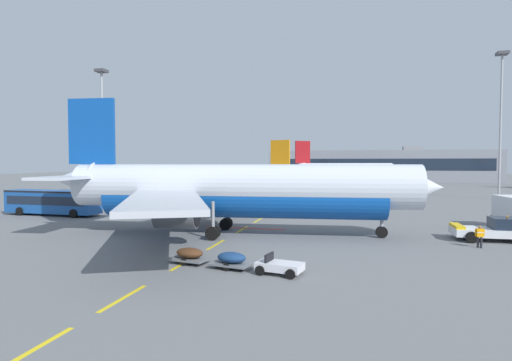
# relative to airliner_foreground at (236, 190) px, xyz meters

# --- Properties ---
(ground) EXTENTS (400.00, 400.00, 0.00)m
(ground) POSITION_rel_airliner_foreground_xyz_m (21.81, 21.61, -3.95)
(ground) COLOR slate
(apron_paint_markings) EXTENTS (8.00, 97.35, 0.01)m
(apron_paint_markings) POSITION_rel_airliner_foreground_xyz_m (-0.19, 19.70, -3.95)
(apron_paint_markings) COLOR yellow
(apron_paint_markings) RESTS_ON ground
(airliner_foreground) EXTENTS (34.82, 34.44, 12.20)m
(airliner_foreground) POSITION_rel_airliner_foreground_xyz_m (0.00, 0.00, 0.00)
(airliner_foreground) COLOR silver
(airliner_foreground) RESTS_ON ground
(pushback_tug) EXTENTS (6.07, 3.32, 2.08)m
(pushback_tug) POSITION_rel_airliner_foreground_xyz_m (21.30, 2.21, -3.05)
(pushback_tug) COLOR silver
(pushback_tug) RESTS_ON ground
(airliner_mid_left) EXTENTS (28.31, 27.22, 10.18)m
(airliner_mid_left) POSITION_rel_airliner_foreground_xyz_m (-13.11, 39.05, -0.65)
(airliner_mid_left) COLOR white
(airliner_mid_left) RESTS_ON ground
(airliner_far_center) EXTENTS (31.75, 29.63, 12.10)m
(airliner_far_center) POSITION_rel_airliner_foreground_xyz_m (6.87, 84.01, -0.03)
(airliner_far_center) COLOR silver
(airliner_far_center) RESTS_ON ground
(apron_shuttle_bus) EXTENTS (12.13, 3.39, 3.00)m
(apron_shuttle_bus) POSITION_rel_airliner_foreground_xyz_m (-25.23, 7.61, -2.20)
(apron_shuttle_bus) COLOR #194C99
(apron_shuttle_bus) RESTS_ON ground
(baggage_train) EXTENTS (8.72, 3.14, 1.14)m
(baggage_train) POSITION_rel_airliner_foreground_xyz_m (3.16, -11.32, -3.42)
(baggage_train) COLOR silver
(baggage_train) RESTS_ON ground
(ground_crew_worker) EXTENTS (0.68, 0.33, 1.67)m
(ground_crew_worker) POSITION_rel_airliner_foreground_xyz_m (19.28, -1.16, -3.00)
(ground_crew_worker) COLOR #232328
(ground_crew_worker) RESTS_ON ground
(apron_light_mast_near) EXTENTS (1.80, 1.80, 22.59)m
(apron_light_mast_near) POSITION_rel_airliner_foreground_xyz_m (-33.34, 29.84, 10.27)
(apron_light_mast_near) COLOR slate
(apron_light_mast_near) RESTS_ON ground
(apron_light_mast_far) EXTENTS (1.80, 1.80, 25.02)m
(apron_light_mast_far) POSITION_rel_airliner_foreground_xyz_m (33.86, 43.97, 11.60)
(apron_light_mast_far) COLOR slate
(apron_light_mast_far) RESTS_ON ground
(terminal_satellite) EXTENTS (74.25, 25.86, 11.96)m
(terminal_satellite) POSITION_rel_airliner_foreground_xyz_m (17.42, 119.30, 1.25)
(terminal_satellite) COLOR gray
(terminal_satellite) RESTS_ON ground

